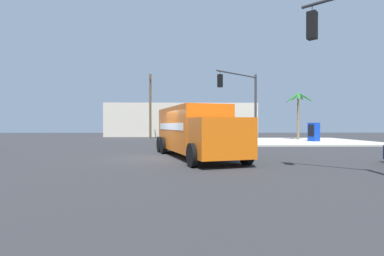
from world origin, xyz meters
name	(u,v)px	position (x,y,z in m)	size (l,w,h in m)	color
ground_plane	(153,157)	(0.00, 0.00, 0.00)	(100.00, 100.00, 0.00)	#2B2B2D
sidewalk_corner_far	(301,141)	(13.82, 13.82, 0.07)	(12.95, 12.95, 0.14)	#B2ADA0
delivery_truck	(195,131)	(2.22, 0.13, 1.45)	(4.85, 8.69, 2.74)	orange
traffic_light_primary	(244,97)	(6.45, 7.44, 4.03)	(3.76, 3.13, 5.86)	#38383D
vending_machine_red	(314,132)	(14.60, 12.68, 1.07)	(1.05, 1.13, 1.85)	#0F38B2
palm_tree_far	(298,106)	(14.48, 16.22, 3.86)	(2.95, 3.25, 5.29)	#7A6647
utility_pole	(150,105)	(-2.83, 21.61, 4.34)	(0.57, 2.18, 8.41)	brown
building_backdrop	(181,120)	(1.12, 29.24, 2.53)	(22.85, 6.00, 5.07)	beige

